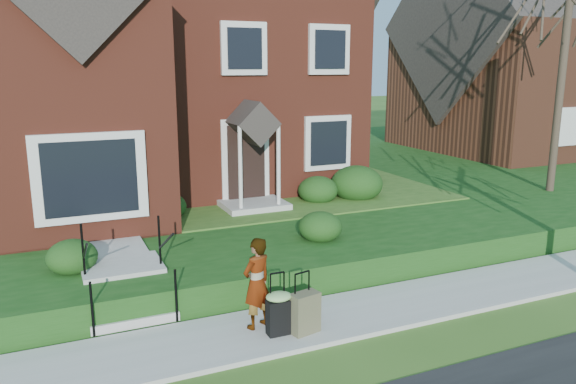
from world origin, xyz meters
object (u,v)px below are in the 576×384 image
suitcase_black (279,311)px  suitcase_olive (305,313)px  front_steps (126,284)px  woman (257,283)px

suitcase_black → suitcase_olive: (0.40, -0.11, -0.06)m
suitcase_black → front_steps: bearing=134.7°
front_steps → suitcase_olive: size_ratio=2.05×
suitcase_olive → front_steps: bearing=125.2°
suitcase_black → suitcase_olive: 0.41m
front_steps → woman: size_ratio=1.35×
front_steps → suitcase_black: front_steps is taller
front_steps → woman: (1.79, -1.71, 0.35)m
woman → suitcase_black: woman is taller
woman → suitcase_olive: bearing=118.8°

